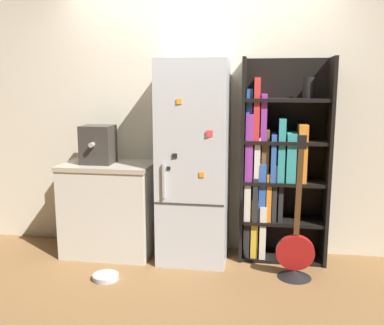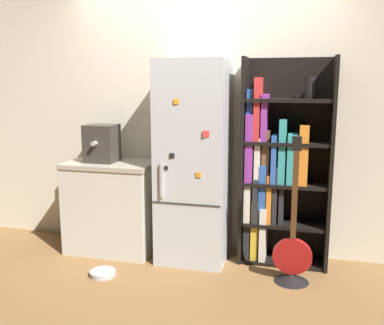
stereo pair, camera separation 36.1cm
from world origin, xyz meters
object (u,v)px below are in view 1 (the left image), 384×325
Objects in this scene: refrigerator at (194,162)px; espresso_machine at (98,145)px; guitar at (295,258)px; pet_bowl at (106,276)px; bookshelf at (275,168)px.

refrigerator reaches higher than espresso_machine.
guitar is 5.57× the size of pet_bowl.
refrigerator reaches higher than pet_bowl.
guitar is at bearing -67.72° from bookshelf.
pet_bowl is (-1.55, -0.28, -0.15)m from guitar.
bookshelf is 5.18× the size of espresso_machine.
espresso_machine is at bearing 171.14° from guitar.
espresso_machine reaches higher than guitar.
guitar is (0.18, -0.43, -0.67)m from bookshelf.
bookshelf reaches higher than espresso_machine.
guitar is (0.90, -0.30, -0.73)m from refrigerator.
refrigerator is 8.28× the size of pet_bowl.
bookshelf is at bearing 112.28° from guitar.
refrigerator is at bearing 41.54° from pet_bowl.
bookshelf reaches higher than pet_bowl.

